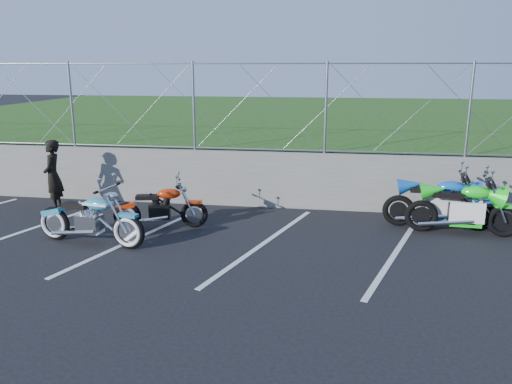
% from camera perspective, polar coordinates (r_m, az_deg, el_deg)
% --- Properties ---
extents(ground, '(90.00, 90.00, 0.00)m').
position_cam_1_polar(ground, '(8.40, 0.00, -8.17)').
color(ground, black).
rests_on(ground, ground).
extents(retaining_wall, '(30.00, 0.22, 1.30)m').
position_cam_1_polar(retaining_wall, '(11.52, 2.73, 1.43)').
color(retaining_wall, '#62625D').
rests_on(retaining_wall, ground).
extents(grass_field, '(30.00, 20.00, 1.30)m').
position_cam_1_polar(grass_field, '(21.35, 5.73, 7.32)').
color(grass_field, '#214A13').
rests_on(grass_field, ground).
extents(chain_link_fence, '(28.00, 0.03, 2.00)m').
position_cam_1_polar(chain_link_fence, '(11.27, 2.83, 9.64)').
color(chain_link_fence, gray).
rests_on(chain_link_fence, retaining_wall).
extents(parking_lines, '(18.29, 4.31, 0.01)m').
position_cam_1_polar(parking_lines, '(9.24, 8.40, -6.18)').
color(parking_lines, silver).
rests_on(parking_lines, ground).
extents(cruiser_turquoise, '(2.23, 0.70, 1.11)m').
position_cam_1_polar(cruiser_turquoise, '(9.60, -18.29, -3.18)').
color(cruiser_turquoise, black).
rests_on(cruiser_turquoise, ground).
extents(naked_orange, '(1.87, 0.65, 0.95)m').
position_cam_1_polar(naked_orange, '(10.21, -10.72, -1.90)').
color(naked_orange, black).
rests_on(naked_orange, ground).
extents(sportbike_green, '(2.16, 0.77, 1.12)m').
position_cam_1_polar(sportbike_green, '(10.46, 22.73, -1.96)').
color(sportbike_green, black).
rests_on(sportbike_green, ground).
extents(sportbike_blue, '(2.19, 0.78, 1.13)m').
position_cam_1_polar(sportbike_blue, '(10.66, 20.33, -1.41)').
color(sportbike_blue, black).
rests_on(sportbike_blue, ground).
extents(person_standing, '(0.54, 0.68, 1.61)m').
position_cam_1_polar(person_standing, '(12.07, -22.19, 1.73)').
color(person_standing, black).
rests_on(person_standing, ground).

